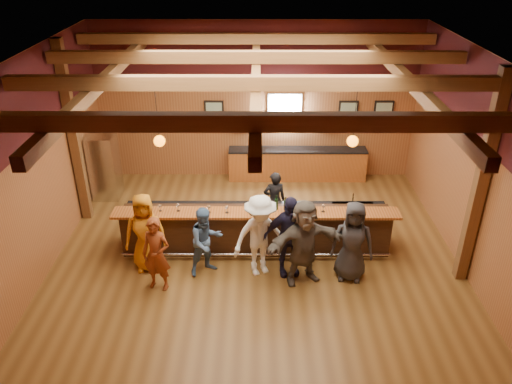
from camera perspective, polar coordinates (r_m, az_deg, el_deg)
room at (r=10.24m, az=-0.00°, el=8.62°), size 9.04×9.00×4.52m
bar_counter at (r=11.49m, az=0.08°, el=-4.00°), size 6.30×1.07×1.11m
back_bar_cabinet at (r=14.71m, az=4.73°, el=3.21°), size 4.00×0.52×0.95m
window at (r=14.32m, az=3.29°, el=9.33°), size 0.95×0.09×0.95m
framed_pictures at (r=14.36m, az=6.80°, el=9.45°), size 5.35×0.05×0.45m
wine_shelves at (r=14.40m, az=3.26°, el=7.63°), size 3.00×0.18×0.30m
pendant_lights at (r=10.36m, az=-0.01°, el=5.87°), size 4.24×0.24×1.37m
stainless_fridge at (r=14.09m, az=-16.91°, el=2.78°), size 0.70×0.70×1.80m
customer_orange at (r=10.85m, az=-12.53°, el=-4.54°), size 0.93×0.66×1.79m
customer_redvest at (r=10.26m, az=-11.31°, el=-7.00°), size 0.67×0.52×1.63m
customer_denim at (r=10.58m, az=-5.72°, el=-5.62°), size 0.95×0.90×1.56m
customer_white at (r=10.42m, az=0.48°, el=-5.04°), size 1.38×1.11×1.86m
customer_navy at (r=10.44m, az=3.76°, el=-5.06°), size 1.14×0.63×1.85m
customer_brown at (r=10.23m, az=5.50°, el=-5.76°), size 1.84×1.12×1.89m
customer_dark at (r=10.49m, az=10.95°, el=-5.58°), size 0.95×0.69×1.79m
bartender at (r=12.12m, az=2.12°, el=-0.96°), size 0.59×0.43×1.50m
ice_bucket at (r=10.90m, az=0.02°, el=-1.65°), size 0.20×0.20×0.22m
bottle_a at (r=10.94m, az=2.34°, el=-1.38°), size 0.08×0.08×0.35m
bottle_b at (r=10.94m, az=3.40°, el=-1.48°), size 0.07×0.07×0.32m
glass_a at (r=11.19m, az=-13.30°, el=-1.51°), size 0.08×0.08×0.18m
glass_b at (r=11.09m, az=-10.92°, el=-1.60°), size 0.07×0.07×0.17m
glass_c at (r=11.00m, az=-8.91°, el=-1.54°), size 0.09×0.09×0.19m
glass_d at (r=10.86m, az=-5.43°, el=-1.74°), size 0.08×0.08×0.19m
glass_e at (r=10.83m, az=-3.36°, el=-1.79°), size 0.08×0.08×0.18m
glass_f at (r=10.86m, az=4.92°, el=-1.68°), size 0.09×0.09×0.20m
glass_g at (r=10.95m, az=7.72°, el=-1.62°), size 0.08×0.08×0.19m
glass_h at (r=11.06m, az=10.52°, el=-1.50°), size 0.09×0.09×0.20m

